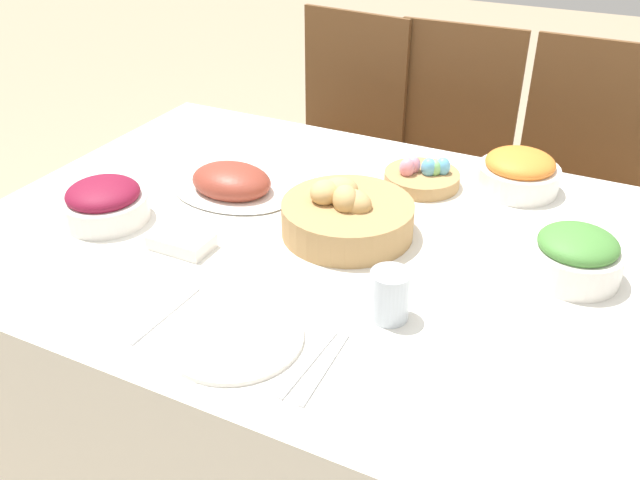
{
  "coord_description": "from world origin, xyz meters",
  "views": [
    {
      "loc": [
        0.54,
        -1.17,
        1.5
      ],
      "look_at": [
        0.01,
        -0.08,
        0.77
      ],
      "focal_mm": 38.0,
      "sensor_mm": 36.0,
      "label": 1
    }
  ],
  "objects_px": {
    "spoon": "(325,368)",
    "beet_salad_bowl": "(104,202)",
    "bread_basket": "(347,215)",
    "carrot_bowl": "(519,172)",
    "egg_basket": "(422,176)",
    "chair_far_center": "(441,164)",
    "fork": "(166,314)",
    "chair_far_right": "(574,189)",
    "green_salad_bowl": "(576,256)",
    "dinner_plate": "(234,336)",
    "knife": "(309,363)",
    "butter_dish": "(182,241)",
    "chair_far_left": "(336,143)",
    "drinking_cup": "(390,295)",
    "ham_platter": "(232,183)"
  },
  "relations": [
    {
      "from": "egg_basket",
      "to": "dinner_plate",
      "type": "bearing_deg",
      "value": -97.8
    },
    {
      "from": "ham_platter",
      "to": "bread_basket",
      "type": "bearing_deg",
      "value": -8.9
    },
    {
      "from": "chair_far_center",
      "to": "green_salad_bowl",
      "type": "height_order",
      "value": "chair_far_center"
    },
    {
      "from": "knife",
      "to": "egg_basket",
      "type": "bearing_deg",
      "value": 96.27
    },
    {
      "from": "bread_basket",
      "to": "spoon",
      "type": "distance_m",
      "value": 0.45
    },
    {
      "from": "butter_dish",
      "to": "spoon",
      "type": "bearing_deg",
      "value": -25.16
    },
    {
      "from": "chair_far_left",
      "to": "dinner_plate",
      "type": "bearing_deg",
      "value": -65.71
    },
    {
      "from": "dinner_plate",
      "to": "green_salad_bowl",
      "type": "bearing_deg",
      "value": 42.75
    },
    {
      "from": "chair_far_left",
      "to": "beet_salad_bowl",
      "type": "xyz_separation_m",
      "value": [
        -0.08,
        -1.09,
        0.26
      ]
    },
    {
      "from": "beet_salad_bowl",
      "to": "dinner_plate",
      "type": "relative_size",
      "value": 0.79
    },
    {
      "from": "green_salad_bowl",
      "to": "drinking_cup",
      "type": "height_order",
      "value": "green_salad_bowl"
    },
    {
      "from": "chair_far_right",
      "to": "carrot_bowl",
      "type": "bearing_deg",
      "value": -99.94
    },
    {
      "from": "chair_far_left",
      "to": "bread_basket",
      "type": "distance_m",
      "value": 1.03
    },
    {
      "from": "chair_far_right",
      "to": "butter_dish",
      "type": "bearing_deg",
      "value": -120.27
    },
    {
      "from": "butter_dish",
      "to": "egg_basket",
      "type": "bearing_deg",
      "value": 54.74
    },
    {
      "from": "carrot_bowl",
      "to": "spoon",
      "type": "height_order",
      "value": "carrot_bowl"
    },
    {
      "from": "dinner_plate",
      "to": "knife",
      "type": "height_order",
      "value": "dinner_plate"
    },
    {
      "from": "bread_basket",
      "to": "carrot_bowl",
      "type": "height_order",
      "value": "bread_basket"
    },
    {
      "from": "chair_far_left",
      "to": "spoon",
      "type": "bearing_deg",
      "value": -58.91
    },
    {
      "from": "ham_platter",
      "to": "chair_far_left",
      "type": "bearing_deg",
      "value": 97.19
    },
    {
      "from": "chair_far_center",
      "to": "bread_basket",
      "type": "bearing_deg",
      "value": -87.56
    },
    {
      "from": "chair_far_right",
      "to": "drinking_cup",
      "type": "height_order",
      "value": "chair_far_right"
    },
    {
      "from": "chair_far_center",
      "to": "bread_basket",
      "type": "xyz_separation_m",
      "value": [
        0.04,
        -0.9,
        0.26
      ]
    },
    {
      "from": "chair_far_right",
      "to": "knife",
      "type": "bearing_deg",
      "value": -100.16
    },
    {
      "from": "carrot_bowl",
      "to": "fork",
      "type": "height_order",
      "value": "carrot_bowl"
    },
    {
      "from": "green_salad_bowl",
      "to": "spoon",
      "type": "xyz_separation_m",
      "value": [
        -0.33,
        -0.47,
        -0.05
      ]
    },
    {
      "from": "chair_far_center",
      "to": "beet_salad_bowl",
      "type": "height_order",
      "value": "chair_far_center"
    },
    {
      "from": "chair_far_left",
      "to": "drinking_cup",
      "type": "distance_m",
      "value": 1.33
    },
    {
      "from": "knife",
      "to": "spoon",
      "type": "bearing_deg",
      "value": 2.3
    },
    {
      "from": "bread_basket",
      "to": "green_salad_bowl",
      "type": "distance_m",
      "value": 0.48
    },
    {
      "from": "spoon",
      "to": "drinking_cup",
      "type": "height_order",
      "value": "drinking_cup"
    },
    {
      "from": "chair_far_right",
      "to": "fork",
      "type": "xyz_separation_m",
      "value": [
        -0.58,
        -1.32,
        0.21
      ]
    },
    {
      "from": "beet_salad_bowl",
      "to": "green_salad_bowl",
      "type": "bearing_deg",
      "value": 13.1
    },
    {
      "from": "green_salad_bowl",
      "to": "dinner_plate",
      "type": "height_order",
      "value": "green_salad_bowl"
    },
    {
      "from": "bread_basket",
      "to": "carrot_bowl",
      "type": "distance_m",
      "value": 0.49
    },
    {
      "from": "green_salad_bowl",
      "to": "knife",
      "type": "xyz_separation_m",
      "value": [
        -0.36,
        -0.47,
        -0.05
      ]
    },
    {
      "from": "carrot_bowl",
      "to": "fork",
      "type": "relative_size",
      "value": 1.04
    },
    {
      "from": "egg_basket",
      "to": "green_salad_bowl",
      "type": "bearing_deg",
      "value": -32.5
    },
    {
      "from": "spoon",
      "to": "beet_salad_bowl",
      "type": "bearing_deg",
      "value": 158.58
    },
    {
      "from": "egg_basket",
      "to": "dinner_plate",
      "type": "relative_size",
      "value": 0.76
    },
    {
      "from": "chair_far_center",
      "to": "green_salad_bowl",
      "type": "relative_size",
      "value": 5.23
    },
    {
      "from": "green_salad_bowl",
      "to": "chair_far_left",
      "type": "bearing_deg",
      "value": 137.23
    },
    {
      "from": "chair_far_center",
      "to": "drinking_cup",
      "type": "relative_size",
      "value": 9.86
    },
    {
      "from": "fork",
      "to": "dinner_plate",
      "type": "bearing_deg",
      "value": 2.3
    },
    {
      "from": "dinner_plate",
      "to": "fork",
      "type": "bearing_deg",
      "value": 180.0
    },
    {
      "from": "chair_far_right",
      "to": "dinner_plate",
      "type": "height_order",
      "value": "chair_far_right"
    },
    {
      "from": "chair_far_left",
      "to": "butter_dish",
      "type": "distance_m",
      "value": 1.14
    },
    {
      "from": "carrot_bowl",
      "to": "egg_basket",
      "type": "bearing_deg",
      "value": -159.46
    },
    {
      "from": "fork",
      "to": "knife",
      "type": "xyz_separation_m",
      "value": [
        0.3,
        0.0,
        0.0
      ]
    },
    {
      "from": "egg_basket",
      "to": "bread_basket",
      "type": "bearing_deg",
      "value": -103.62
    }
  ]
}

